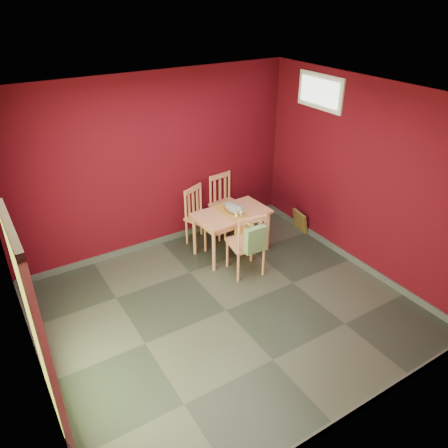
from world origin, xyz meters
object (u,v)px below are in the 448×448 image
chair_near (247,243)px  picture_frame (300,221)px  chair_far_left (201,215)px  dining_table (232,217)px  chair_far_right (226,203)px  tote_bag (255,239)px  cat (233,206)px

chair_near → picture_frame: chair_near is taller
chair_far_left → picture_frame: bearing=-19.4°
dining_table → chair_near: chair_near is taller
chair_far_left → chair_far_right: (0.55, 0.12, 0.02)m
dining_table → tote_bag: size_ratio=2.62×
chair_far_left → chair_near: size_ratio=0.95×
tote_bag → picture_frame: bearing=27.2°
dining_table → cat: 0.19m
cat → picture_frame: size_ratio=1.10×
chair_far_right → tote_bag: (-0.44, -1.46, 0.18)m
chair_far_right → cat: 0.76m
chair_near → picture_frame: bearing=20.2°
chair_far_left → tote_bag: bearing=-85.4°
chair_far_left → cat: 0.67m
dining_table → picture_frame: 1.43m
chair_far_left → chair_near: 1.12m
chair_near → cat: (0.14, 0.59, 0.30)m
chair_near → chair_far_right: bearing=71.5°
chair_far_right → picture_frame: bearing=-32.9°
dining_table → chair_far_right: bearing=65.5°
tote_bag → cat: bearing=78.7°
chair_far_left → cat: size_ratio=2.35×
dining_table → cat: cat is taller
dining_table → tote_bag: tote_bag is taller
cat → tote_bag: bearing=-86.6°
chair_far_right → chair_near: chair_near is taller
chair_far_right → tote_bag: chair_far_right is taller
dining_table → chair_far_right: chair_far_right is taller
chair_far_right → chair_near: bearing=-108.5°
cat → picture_frame: bearing=13.0°
cat → picture_frame: (1.34, -0.04, -0.62)m
chair_far_left → chair_near: (0.13, -1.11, 0.02)m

